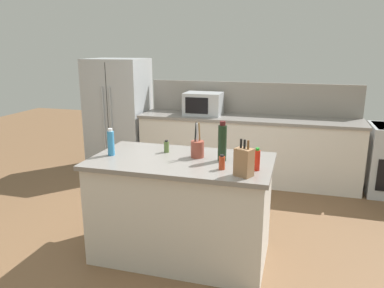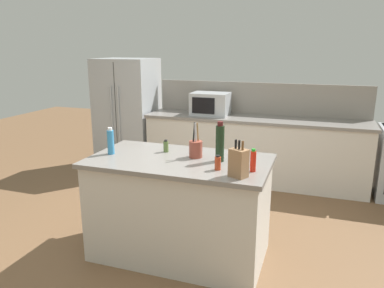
# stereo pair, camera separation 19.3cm
# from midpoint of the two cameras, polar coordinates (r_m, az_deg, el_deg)

# --- Properties ---
(ground_plane) EXTENTS (14.00, 14.00, 0.00)m
(ground_plane) POSITION_cam_midpoint_polar(r_m,az_deg,el_deg) (3.72, -3.09, -16.29)
(ground_plane) COLOR brown
(back_counter_run) EXTENTS (3.13, 0.66, 0.94)m
(back_counter_run) POSITION_cam_midpoint_polar(r_m,az_deg,el_deg) (5.46, 7.37, -0.75)
(back_counter_run) COLOR beige
(back_counter_run) RESTS_ON ground_plane
(wall_backsplash) EXTENTS (3.09, 0.03, 0.46)m
(wall_backsplash) POSITION_cam_midpoint_polar(r_m,az_deg,el_deg) (5.63, 8.10, 6.96)
(wall_backsplash) COLOR gray
(wall_backsplash) RESTS_ON back_counter_run
(kitchen_island) EXTENTS (1.61, 0.90, 0.94)m
(kitchen_island) POSITION_cam_midpoint_polar(r_m,az_deg,el_deg) (3.50, -3.20, -9.65)
(kitchen_island) COLOR beige
(kitchen_island) RESTS_ON ground_plane
(refrigerator) EXTENTS (0.88, 0.75, 1.73)m
(refrigerator) POSITION_cam_midpoint_polar(r_m,az_deg,el_deg) (6.05, -11.98, 4.41)
(refrigerator) COLOR #ADB2B7
(refrigerator) RESTS_ON ground_plane
(microwave) EXTENTS (0.53, 0.39, 0.32)m
(microwave) POSITION_cam_midpoint_polar(r_m,az_deg,el_deg) (5.46, 0.71, 6.15)
(microwave) COLOR #ADB2B7
(microwave) RESTS_ON back_counter_run
(knife_block) EXTENTS (0.16, 0.15, 0.29)m
(knife_block) POSITION_cam_midpoint_polar(r_m,az_deg,el_deg) (2.89, 6.03, -2.75)
(knife_block) COLOR #936B47
(knife_block) RESTS_ON kitchen_island
(utensil_crock) EXTENTS (0.12, 0.12, 0.32)m
(utensil_crock) POSITION_cam_midpoint_polar(r_m,az_deg,el_deg) (3.36, -0.81, -0.68)
(utensil_crock) COLOR brown
(utensil_crock) RESTS_ON kitchen_island
(dish_soap_bottle) EXTENTS (0.06, 0.06, 0.25)m
(dish_soap_bottle) POSITION_cam_midpoint_polar(r_m,az_deg,el_deg) (3.52, -13.81, 0.18)
(dish_soap_bottle) COLOR #3384BC
(dish_soap_bottle) RESTS_ON kitchen_island
(spice_jar_paprika) EXTENTS (0.05, 0.05, 0.12)m
(spice_jar_paprika) POSITION_cam_midpoint_polar(r_m,az_deg,el_deg) (3.04, 2.77, -2.86)
(spice_jar_paprika) COLOR #B73D1E
(spice_jar_paprika) RESTS_ON kitchen_island
(hot_sauce_bottle) EXTENTS (0.05, 0.05, 0.19)m
(hot_sauce_bottle) POSITION_cam_midpoint_polar(r_m,az_deg,el_deg) (3.04, 8.10, -2.43)
(hot_sauce_bottle) COLOR red
(hot_sauce_bottle) RESTS_ON kitchen_island
(spice_jar_oregano) EXTENTS (0.05, 0.05, 0.12)m
(spice_jar_oregano) POSITION_cam_midpoint_polar(r_m,az_deg,el_deg) (3.54, -5.47, -0.42)
(spice_jar_oregano) COLOR #567038
(spice_jar_oregano) RESTS_ON kitchen_island
(wine_bottle) EXTENTS (0.08, 0.08, 0.35)m
(wine_bottle) POSITION_cam_midpoint_polar(r_m,az_deg,el_deg) (3.24, 2.94, 0.24)
(wine_bottle) COLOR black
(wine_bottle) RESTS_ON kitchen_island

